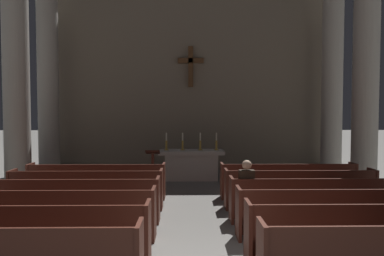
% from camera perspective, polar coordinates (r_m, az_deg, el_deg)
% --- Properties ---
extents(pew_left_row_2, '(3.60, 0.50, 0.95)m').
position_cam_1_polar(pew_left_row_2, '(6.48, -23.04, -14.43)').
color(pew_left_row_2, '#4C2319').
rests_on(pew_left_row_2, ground).
extents(pew_left_row_3, '(3.60, 0.50, 0.95)m').
position_cam_1_polar(pew_left_row_3, '(7.43, -19.90, -12.16)').
color(pew_left_row_3, '#4C2319').
rests_on(pew_left_row_3, ground).
extents(pew_left_row_4, '(3.60, 0.50, 0.95)m').
position_cam_1_polar(pew_left_row_4, '(8.41, -17.52, -10.38)').
color(pew_left_row_4, '#4C2319').
rests_on(pew_left_row_4, ground).
extents(pew_left_row_5, '(3.60, 0.50, 0.95)m').
position_cam_1_polar(pew_left_row_5, '(9.40, -15.66, -8.96)').
color(pew_left_row_5, '#4C2319').
rests_on(pew_left_row_5, ground).
extents(pew_left_row_6, '(3.60, 0.50, 0.95)m').
position_cam_1_polar(pew_left_row_6, '(10.41, -14.17, -7.81)').
color(pew_left_row_6, '#4C2319').
rests_on(pew_left_row_6, ground).
extents(pew_right_row_2, '(3.60, 0.50, 0.95)m').
position_cam_1_polar(pew_right_row_2, '(6.62, 24.31, -14.07)').
color(pew_right_row_2, '#4C2319').
rests_on(pew_right_row_2, ground).
extents(pew_right_row_3, '(3.60, 0.50, 0.95)m').
position_cam_1_polar(pew_right_row_3, '(7.56, 20.81, -11.91)').
color(pew_right_row_3, '#4C2319').
rests_on(pew_right_row_3, ground).
extents(pew_right_row_4, '(3.60, 0.50, 0.95)m').
position_cam_1_polar(pew_right_row_4, '(8.52, 18.13, -10.21)').
color(pew_right_row_4, '#4C2319').
rests_on(pew_right_row_4, ground).
extents(pew_right_row_5, '(3.60, 0.50, 0.95)m').
position_cam_1_polar(pew_right_row_5, '(9.50, 16.02, -8.84)').
color(pew_right_row_5, '#4C2319').
rests_on(pew_right_row_5, ground).
extents(pew_right_row_6, '(3.60, 0.50, 0.95)m').
position_cam_1_polar(pew_right_row_6, '(10.50, 14.32, -7.72)').
color(pew_right_row_6, '#4C2319').
rests_on(pew_right_row_6, ground).
extents(column_left_third, '(1.12, 1.12, 6.72)m').
position_cam_1_polar(column_left_third, '(12.20, -25.11, 6.73)').
color(column_left_third, '#ADA89E').
rests_on(column_left_third, ground).
extents(column_right_third, '(1.12, 1.12, 6.72)m').
position_cam_1_polar(column_right_third, '(12.36, 24.83, 6.68)').
color(column_right_third, '#ADA89E').
rests_on(column_right_third, ground).
extents(column_left_fourth, '(1.12, 1.12, 6.72)m').
position_cam_1_polar(column_left_fourth, '(14.57, -20.96, 6.11)').
color(column_left_fourth, '#ADA89E').
rests_on(column_left_fourth, ground).
extents(column_right_fourth, '(1.12, 1.12, 6.72)m').
position_cam_1_polar(column_right_fourth, '(14.70, 20.47, 6.09)').
color(column_right_fourth, '#ADA89E').
rests_on(column_right_fourth, ground).
extents(altar, '(2.20, 0.90, 1.01)m').
position_cam_1_polar(altar, '(12.85, -0.09, -5.48)').
color(altar, '#BCB7AD').
rests_on(altar, ground).
extents(candlestick_outer_left, '(0.16, 0.16, 0.59)m').
position_cam_1_polar(candlestick_outer_left, '(12.78, -3.91, -2.55)').
color(candlestick_outer_left, '#B79338').
rests_on(candlestick_outer_left, altar).
extents(candlestick_inner_left, '(0.16, 0.16, 0.59)m').
position_cam_1_polar(candlestick_inner_left, '(12.77, -1.44, -2.55)').
color(candlestick_inner_left, '#B79338').
rests_on(candlestick_inner_left, altar).
extents(candlestick_inner_right, '(0.16, 0.16, 0.59)m').
position_cam_1_polar(candlestick_inner_right, '(12.78, 1.26, -2.54)').
color(candlestick_inner_right, '#B79338').
rests_on(candlestick_inner_right, altar).
extents(candlestick_outer_right, '(0.16, 0.16, 0.59)m').
position_cam_1_polar(candlestick_outer_right, '(12.81, 3.72, -2.54)').
color(candlestick_outer_right, '#B79338').
rests_on(candlestick_outer_right, altar).
extents(apse_with_cross, '(11.49, 0.44, 7.38)m').
position_cam_1_polar(apse_with_cross, '(15.01, -0.22, 7.78)').
color(apse_with_cross, gray).
rests_on(apse_with_cross, ground).
extents(lectern, '(0.44, 0.36, 1.15)m').
position_cam_1_polar(lectern, '(11.70, -5.96, -6.23)').
color(lectern, '#4C2319').
rests_on(lectern, ground).
extents(lone_worshipper, '(0.32, 0.43, 1.32)m').
position_cam_1_polar(lone_worshipper, '(8.16, 8.20, -9.13)').
color(lone_worshipper, '#26262B').
rests_on(lone_worshipper, ground).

